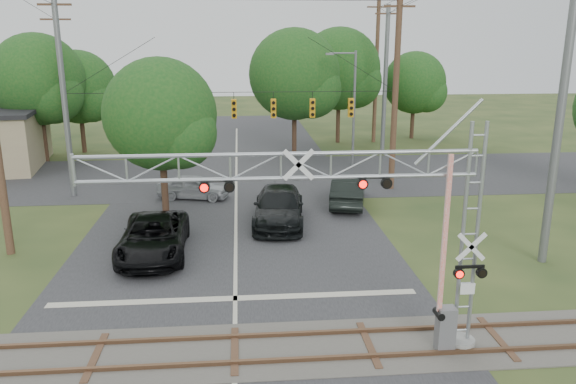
{
  "coord_description": "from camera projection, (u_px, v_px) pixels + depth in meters",
  "views": [
    {
      "loc": [
        0.29,
        -12.74,
        8.86
      ],
      "look_at": [
        2.05,
        7.5,
        3.34
      ],
      "focal_mm": 35.0,
      "sensor_mm": 36.0,
      "label": 1
    }
  ],
  "objects": [
    {
      "name": "road_main",
      "position": [
        236.0,
        252.0,
        24.16
      ],
      "size": [
        14.0,
        90.0,
        0.02
      ],
      "primitive_type": "cube",
      "color": "#2A2A2C",
      "rests_on": "ground"
    },
    {
      "name": "suv_dark",
      "position": [
        348.0,
        190.0,
        30.99
      ],
      "size": [
        2.87,
        5.27,
        1.65
      ],
      "primitive_type": "imported",
      "rotation": [
        0.0,
        0.0,
        2.9
      ],
      "color": "black",
      "rests_on": "ground"
    },
    {
      "name": "treeline",
      "position": [
        236.0,
        82.0,
        42.61
      ],
      "size": [
        51.15,
        29.59,
        9.98
      ],
      "color": "#3C281B",
      "rests_on": "ground"
    },
    {
      "name": "road_cross",
      "position": [
        236.0,
        176.0,
        37.62
      ],
      "size": [
        90.0,
        12.0,
        0.02
      ],
      "primitive_type": "cube",
      "color": "#2A2A2C",
      "rests_on": "ground"
    },
    {
      "name": "traffic_signal_span",
      "position": [
        249.0,
        98.0,
        32.38
      ],
      "size": [
        19.34,
        0.36,
        11.5
      ],
      "color": "slate",
      "rests_on": "ground"
    },
    {
      "name": "sedan_silver",
      "position": [
        194.0,
        187.0,
        32.28
      ],
      "size": [
        4.36,
        2.55,
        1.39
      ],
      "primitive_type": "imported",
      "rotation": [
        0.0,
        0.0,
        1.34
      ],
      "color": "#9C9FA3",
      "rests_on": "ground"
    },
    {
      "name": "car_dark",
      "position": [
        279.0,
        207.0,
        27.83
      ],
      "size": [
        2.98,
        6.15,
        1.73
      ],
      "primitive_type": "imported",
      "rotation": [
        0.0,
        0.0,
        -0.1
      ],
      "color": "black",
      "rests_on": "ground"
    },
    {
      "name": "streetlight",
      "position": [
        352.0,
        103.0,
        39.42
      ],
      "size": [
        2.17,
        0.23,
        8.15
      ],
      "color": "slate",
      "rests_on": "ground"
    },
    {
      "name": "utility_poles",
      "position": [
        291.0,
        85.0,
        34.45
      ],
      "size": [
        26.4,
        28.57,
        13.63
      ],
      "color": "#493021",
      "rests_on": "ground"
    },
    {
      "name": "crossing_gantry",
      "position": [
        358.0,
        215.0,
        15.31
      ],
      "size": [
        11.18,
        0.86,
        6.76
      ],
      "color": "gray",
      "rests_on": "ground"
    },
    {
      "name": "railroad_track",
      "position": [
        235.0,
        351.0,
        16.46
      ],
      "size": [
        90.0,
        3.2,
        0.17
      ],
      "color": "#4B4841",
      "rests_on": "ground"
    },
    {
      "name": "pickup_black",
      "position": [
        154.0,
        237.0,
        23.7
      ],
      "size": [
        2.85,
        5.93,
        1.63
      ],
      "primitive_type": "imported",
      "rotation": [
        0.0,
        0.0,
        0.03
      ],
      "color": "black",
      "rests_on": "ground"
    }
  ]
}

